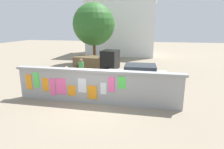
% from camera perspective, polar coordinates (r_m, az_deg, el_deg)
% --- Properties ---
extents(ground, '(60.00, 60.00, 0.00)m').
position_cam_1_polar(ground, '(17.20, 2.84, 1.75)').
color(ground, gray).
extents(poster_wall, '(8.35, 0.42, 1.70)m').
position_cam_1_polar(poster_wall, '(9.42, -4.78, -3.48)').
color(poster_wall, '#9C9C9C').
rests_on(poster_wall, ground).
extents(auto_rickshaw_truck, '(3.76, 1.95, 1.85)m').
position_cam_1_polar(auto_rickshaw_truck, '(15.81, -3.94, 3.94)').
color(auto_rickshaw_truck, black).
rests_on(auto_rickshaw_truck, ground).
extents(car_parked, '(3.88, 1.90, 1.40)m').
position_cam_1_polar(car_parked, '(12.09, 7.62, -0.23)').
color(car_parked, black).
rests_on(car_parked, ground).
extents(motorcycle, '(1.90, 0.56, 0.87)m').
position_cam_1_polar(motorcycle, '(12.59, -15.49, -1.30)').
color(motorcycle, black).
rests_on(motorcycle, ground).
extents(person_walking, '(0.46, 0.46, 1.62)m').
position_cam_1_polar(person_walking, '(13.01, -9.12, 1.91)').
color(person_walking, '#3F994C').
rests_on(person_walking, ground).
extents(person_bystander, '(0.48, 0.48, 1.62)m').
position_cam_1_polar(person_bystander, '(10.81, -13.30, -0.85)').
color(person_bystander, purple).
rests_on(person_bystander, ground).
extents(tree_roadside, '(4.05, 4.05, 5.88)m').
position_cam_1_polar(tree_roadside, '(19.18, -5.43, 14.59)').
color(tree_roadside, brown).
rests_on(tree_roadside, ground).
extents(building_background, '(8.70, 5.64, 7.15)m').
position_cam_1_polar(building_background, '(25.87, 2.90, 14.00)').
color(building_background, silver).
rests_on(building_background, ground).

